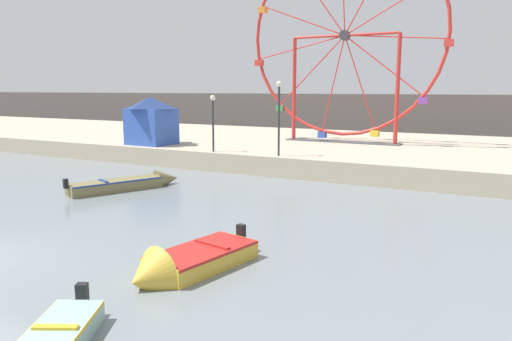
{
  "coord_description": "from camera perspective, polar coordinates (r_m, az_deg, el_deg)",
  "views": [
    {
      "loc": [
        13.74,
        -7.9,
        4.99
      ],
      "look_at": [
        4.23,
        10.02,
        1.57
      ],
      "focal_mm": 34.18,
      "sensor_mm": 36.0,
      "label": 1
    }
  ],
  "objects": [
    {
      "name": "carnival_booth_blue_tent",
      "position": [
        34.58,
        -12.16,
        5.82
      ],
      "size": [
        3.29,
        2.86,
        3.28
      ],
      "rotation": [
        0.0,
        0.0,
        -0.04
      ],
      "color": "#3356B7",
      "rests_on": "quay_promenade"
    },
    {
      "name": "quay_promenade",
      "position": [
        37.12,
        6.04,
        2.68
      ],
      "size": [
        110.0,
        19.37,
        1.16
      ],
      "primitive_type": "cube",
      "color": "#B7A88E",
      "rests_on": "ground_plane"
    },
    {
      "name": "promenade_lamp_near",
      "position": [
        27.92,
        2.71,
        7.33
      ],
      "size": [
        0.32,
        0.32,
        4.25
      ],
      "color": "#2D2D33",
      "rests_on": "quay_promenade"
    },
    {
      "name": "ferris_wheel_red_frame",
      "position": [
        35.81,
        10.34,
        14.95
      ],
      "size": [
        14.19,
        1.2,
        14.52
      ],
      "color": "red",
      "rests_on": "quay_promenade"
    },
    {
      "name": "distant_town_skyline",
      "position": [
        56.11,
        13.85,
        6.44
      ],
      "size": [
        140.0,
        3.0,
        4.4
      ],
      "primitive_type": "cube",
      "color": "#564C47",
      "rests_on": "ground_plane"
    },
    {
      "name": "motorboat_olive_wood",
      "position": [
        25.29,
        -14.37,
        -1.43
      ],
      "size": [
        3.33,
        5.69,
        1.13
      ],
      "rotation": [
        0.0,
        0.0,
        1.15
      ],
      "color": "olive",
      "rests_on": "ground_plane"
    },
    {
      "name": "promenade_lamp_far",
      "position": [
        29.93,
        -5.06,
        6.57
      ],
      "size": [
        0.32,
        0.32,
        3.44
      ],
      "color": "#2D2D33",
      "rests_on": "quay_promenade"
    },
    {
      "name": "motorboat_mustard_yellow",
      "position": [
        13.62,
        -8.6,
        -10.78
      ],
      "size": [
        2.24,
        4.31,
        1.45
      ],
      "rotation": [
        0.0,
        0.0,
        4.52
      ],
      "color": "gold",
      "rests_on": "ground_plane"
    }
  ]
}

